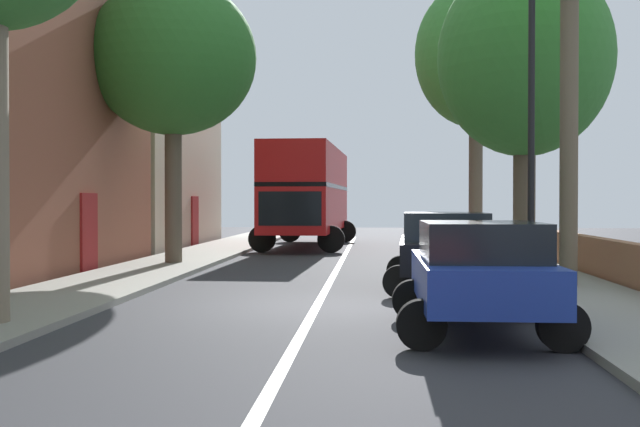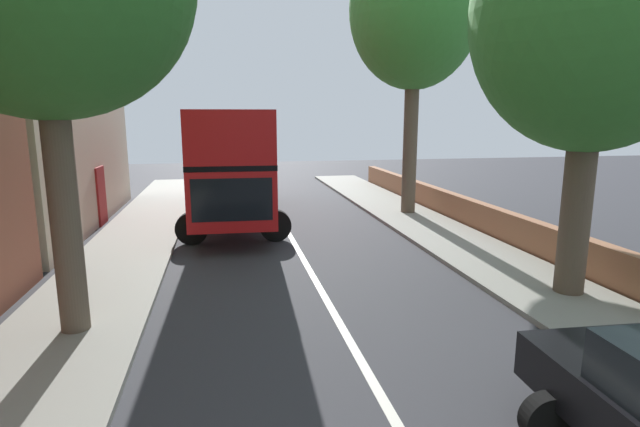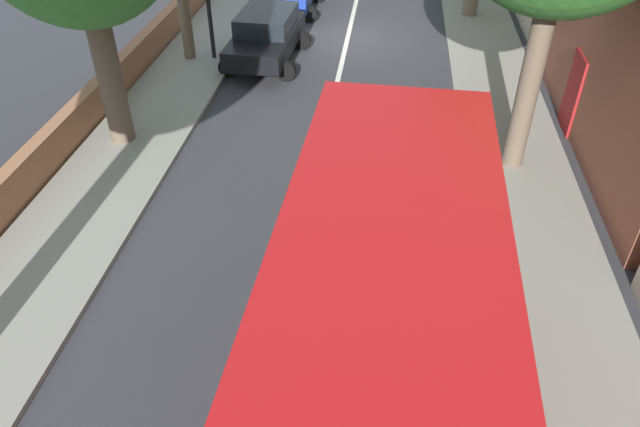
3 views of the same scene
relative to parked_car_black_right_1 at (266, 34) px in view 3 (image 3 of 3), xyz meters
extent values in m
plane|color=#333338|center=(-2.50, -2.43, -0.94)|extent=(84.00, 84.00, 0.00)
cube|color=silver|center=(-2.50, -2.43, -0.93)|extent=(0.16, 54.00, 0.01)
cube|color=gray|center=(-7.40, -2.43, -0.88)|extent=(2.60, 60.00, 0.12)
cube|color=gray|center=(2.40, -2.43, -0.88)|extent=(2.60, 60.00, 0.12)
cube|color=maroon|center=(-8.97, 3.57, 0.11)|extent=(0.08, 1.10, 2.10)
cube|color=#9E6647|center=(3.95, -2.43, -0.44)|extent=(0.36, 54.00, 1.00)
cube|color=red|center=(-4.20, 15.56, 2.37)|extent=(2.85, 10.77, 1.50)
cube|color=black|center=(-4.37, 10.24, 0.70)|extent=(2.20, 0.13, 1.19)
cylinder|color=black|center=(-3.04, 11.89, -0.44)|extent=(1.01, 0.33, 1.00)
cylinder|color=black|center=(-5.60, 11.97, -0.44)|extent=(1.01, 0.33, 1.00)
cube|color=black|center=(0.00, 0.07, -0.16)|extent=(2.01, 4.36, 0.60)
cube|color=black|center=(-0.01, -0.15, 0.43)|extent=(1.78, 2.43, 0.57)
cylinder|color=black|center=(-0.87, 1.43, -0.62)|extent=(0.65, 0.25, 0.64)
cylinder|color=black|center=(0.99, 1.35, -0.62)|extent=(0.65, 0.25, 0.64)
cylinder|color=black|center=(-0.99, -1.22, -0.62)|extent=(0.65, 0.25, 0.64)
cylinder|color=black|center=(0.87, -1.30, -0.62)|extent=(0.65, 0.25, 0.64)
cylinder|color=black|center=(-0.87, -4.00, -0.62)|extent=(0.64, 0.22, 0.64)
cylinder|color=black|center=(0.88, -4.00, -0.62)|extent=(0.64, 0.22, 0.64)
cylinder|color=brown|center=(2.74, 5.76, 1.47)|extent=(0.61, 0.61, 4.58)
cylinder|color=brown|center=(-7.28, 5.74, 1.55)|extent=(0.49, 0.49, 4.73)
camera|label=1|loc=(-1.47, -16.17, 0.94)|focal=43.19mm
camera|label=2|loc=(-4.55, -3.25, 2.94)|focal=27.67mm
camera|label=3|loc=(-4.08, 18.65, 7.01)|focal=33.12mm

